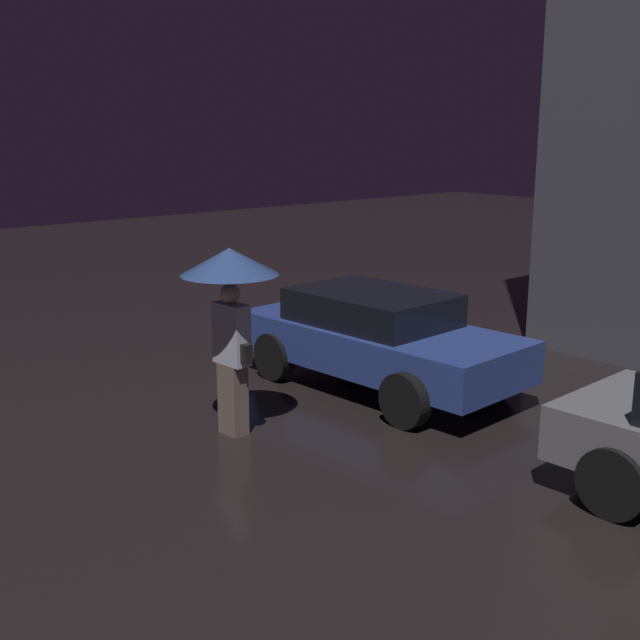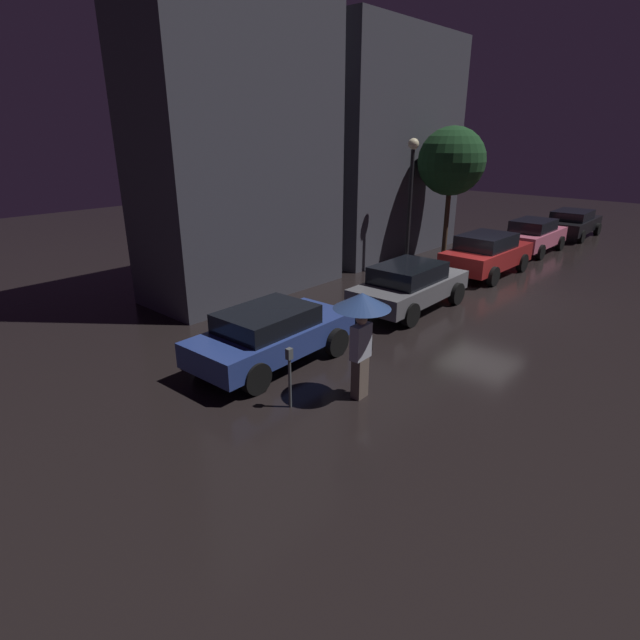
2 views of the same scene
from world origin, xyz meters
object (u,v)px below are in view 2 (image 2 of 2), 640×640
parking_meter (290,371)px  parked_car_blue (271,334)px  parked_car_pink (533,235)px  parked_car_black (572,223)px  pedestrian_with_umbrella (362,316)px  street_lamp_near (411,186)px  parked_car_red (487,253)px  parked_car_grey (410,285)px

parking_meter → parked_car_blue: bearing=57.0°
parked_car_pink → parked_car_black: size_ratio=0.90×
pedestrian_with_umbrella → street_lamp_near: street_lamp_near is taller
parked_car_black → pedestrian_with_umbrella: 20.95m
pedestrian_with_umbrella → street_lamp_near: size_ratio=0.45×
parked_car_blue → parked_car_red: 10.81m
parked_car_red → parked_car_grey: bearing=-178.7°
parked_car_blue → parked_car_red: (10.81, -0.23, 0.09)m
parked_car_pink → parked_car_grey: bearing=-179.1°
parked_car_blue → street_lamp_near: bearing=11.6°
parked_car_red → parking_meter: parked_car_red is taller
parked_car_pink → pedestrian_with_umbrella: (-15.80, -2.44, 0.99)m
parked_car_blue → parking_meter: parked_car_blue is taller
parked_car_red → parked_car_pink: size_ratio=1.06×
parked_car_grey → parking_meter: size_ratio=3.43×
parked_car_blue → parked_car_red: parked_car_red is taller
parking_meter → street_lamp_near: bearing=21.3°
pedestrian_with_umbrella → parking_meter: (-1.24, 0.75, -0.98)m
parked_car_red → parking_meter: bearing=-171.5°
parked_car_blue → parked_car_pink: parked_car_pink is taller
parked_car_pink → parked_car_black: parked_car_pink is taller
parked_car_blue → parked_car_pink: size_ratio=1.03×
parked_car_red → pedestrian_with_umbrella: 11.01m
parked_car_blue → pedestrian_with_umbrella: 2.73m
parked_car_pink → pedestrian_with_umbrella: pedestrian_with_umbrella is taller
parked_car_blue → pedestrian_with_umbrella: (0.09, -2.53, 1.03)m
parked_car_red → pedestrian_with_umbrella: (-10.72, -2.30, 0.94)m
parked_car_blue → parked_car_red: size_ratio=0.97×
parked_car_pink → parking_meter: parked_car_pink is taller
parking_meter → street_lamp_near: 11.29m
parked_car_grey → parked_car_black: bearing=-1.5°
parked_car_red → parked_car_black: bearing=1.0°
parking_meter → parked_car_pink: bearing=5.7°
parked_car_pink → street_lamp_near: size_ratio=0.82×
parked_car_red → pedestrian_with_umbrella: size_ratio=1.92×
pedestrian_with_umbrella → street_lamp_near: bearing=25.3°
parked_car_grey → pedestrian_with_umbrella: bearing=-158.4°
parked_car_blue → parked_car_black: parked_car_black is taller
parked_car_pink → street_lamp_near: (-6.78, 2.31, 2.50)m
parked_car_red → parked_car_black: size_ratio=0.95×
parked_car_grey → pedestrian_with_umbrella: size_ratio=1.94×
pedestrian_with_umbrella → parked_car_pink: bearing=6.4°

